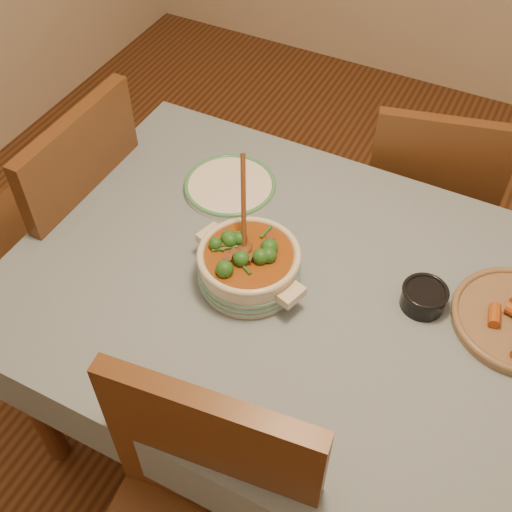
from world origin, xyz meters
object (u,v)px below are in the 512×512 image
(white_plate, at_px, (230,186))
(dining_table, at_px, (327,322))
(chair_left, at_px, (69,218))
(condiment_bowl, at_px, (424,296))
(stew_casserole, at_px, (249,263))
(chair_far, at_px, (427,194))

(white_plate, bearing_deg, dining_table, -30.85)
(chair_left, bearing_deg, dining_table, 86.09)
(dining_table, relative_size, condiment_bowl, 11.47)
(condiment_bowl, bearing_deg, stew_casserole, -163.56)
(chair_far, bearing_deg, dining_table, 70.93)
(white_plate, relative_size, condiment_bowl, 2.43)
(dining_table, bearing_deg, chair_left, 175.80)
(dining_table, distance_m, condiment_bowl, 0.26)
(chair_far, height_order, chair_left, chair_left)
(stew_casserole, bearing_deg, condiment_bowl, 16.44)
(stew_casserole, height_order, condiment_bowl, stew_casserole)
(white_plate, bearing_deg, stew_casserole, -53.44)
(dining_table, xyz_separation_m, chair_left, (-0.93, 0.07, -0.09))
(white_plate, relative_size, chair_far, 0.39)
(condiment_bowl, relative_size, chair_far, 0.16)
(stew_casserole, distance_m, chair_left, 0.76)
(stew_casserole, bearing_deg, white_plate, 126.56)
(chair_left, bearing_deg, chair_far, 125.50)
(condiment_bowl, xyz_separation_m, chair_left, (-1.14, -0.03, -0.22))
(white_plate, height_order, condiment_bowl, condiment_bowl)
(dining_table, height_order, white_plate, white_plate)
(chair_far, bearing_deg, chair_left, 21.28)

